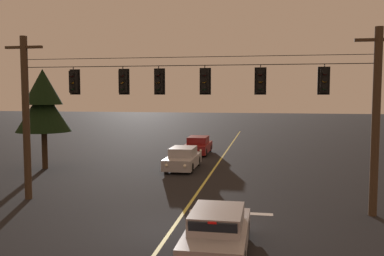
% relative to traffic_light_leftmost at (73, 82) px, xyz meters
% --- Properties ---
extents(ground_plane, '(180.00, 180.00, 0.00)m').
position_rel_traffic_light_leftmost_xyz_m(ground_plane, '(5.14, -3.21, -5.37)').
color(ground_plane, black).
extents(lane_centre_stripe, '(0.14, 60.00, 0.01)m').
position_rel_traffic_light_leftmost_xyz_m(lane_centre_stripe, '(5.14, 6.02, -5.37)').
color(lane_centre_stripe, '#D1C64C').
rests_on(lane_centre_stripe, ground).
extents(stop_bar_paint, '(3.40, 0.36, 0.01)m').
position_rel_traffic_light_leftmost_xyz_m(stop_bar_paint, '(7.04, -0.58, -5.37)').
color(stop_bar_paint, silver).
rests_on(stop_bar_paint, ground).
extents(signal_span_assembly, '(16.80, 0.32, 7.43)m').
position_rel_traffic_light_leftmost_xyz_m(signal_span_assembly, '(5.14, 0.02, -1.51)').
color(signal_span_assembly, '#423021').
rests_on(signal_span_assembly, ground).
extents(traffic_light_leftmost, '(0.48, 0.41, 1.22)m').
position_rel_traffic_light_leftmost_xyz_m(traffic_light_leftmost, '(0.00, 0.00, 0.00)').
color(traffic_light_leftmost, black).
extents(traffic_light_left_inner, '(0.48, 0.41, 1.22)m').
position_rel_traffic_light_leftmost_xyz_m(traffic_light_left_inner, '(2.29, 0.00, 0.00)').
color(traffic_light_left_inner, black).
extents(traffic_light_centre, '(0.48, 0.41, 1.22)m').
position_rel_traffic_light_leftmost_xyz_m(traffic_light_centre, '(3.88, 0.00, 0.00)').
color(traffic_light_centre, black).
extents(traffic_light_right_inner, '(0.48, 0.41, 1.22)m').
position_rel_traffic_light_leftmost_xyz_m(traffic_light_right_inner, '(5.86, 0.00, 0.00)').
color(traffic_light_right_inner, black).
extents(traffic_light_rightmost, '(0.48, 0.41, 1.22)m').
position_rel_traffic_light_leftmost_xyz_m(traffic_light_rightmost, '(8.15, 0.00, 0.00)').
color(traffic_light_rightmost, black).
extents(traffic_light_far_right, '(0.48, 0.41, 1.22)m').
position_rel_traffic_light_leftmost_xyz_m(traffic_light_far_right, '(10.66, 0.00, 0.00)').
color(traffic_light_far_right, black).
extents(car_waiting_near_lane, '(1.80, 4.33, 1.39)m').
position_rel_traffic_light_leftmost_xyz_m(car_waiting_near_lane, '(7.01, -5.01, -4.72)').
color(car_waiting_near_lane, '#A5A5AD').
rests_on(car_waiting_near_lane, ground).
extents(car_oncoming_lead, '(1.80, 4.42, 1.39)m').
position_rel_traffic_light_leftmost_xyz_m(car_oncoming_lead, '(3.14, 8.83, -4.73)').
color(car_oncoming_lead, '#A5A5AD').
rests_on(car_oncoming_lead, ground).
extents(car_oncoming_trailing, '(1.80, 4.42, 1.39)m').
position_rel_traffic_light_leftmost_xyz_m(car_oncoming_trailing, '(3.02, 15.64, -4.73)').
color(car_oncoming_trailing, maroon).
rests_on(car_oncoming_trailing, ground).
extents(tree_verge_near, '(3.48, 3.48, 6.42)m').
position_rel_traffic_light_leftmost_xyz_m(tree_verge_near, '(-5.66, 7.31, -1.17)').
color(tree_verge_near, '#332316').
rests_on(tree_verge_near, ground).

